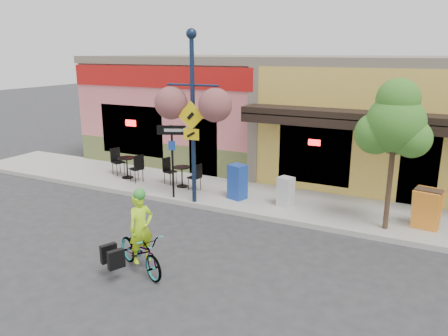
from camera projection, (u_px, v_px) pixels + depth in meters
name	position (u px, v px, depth m)	size (l,w,h in m)	color
ground	(237.00, 223.00, 12.33)	(90.00, 90.00, 0.00)	#2D2D30
sidewalk	(263.00, 199.00, 14.03)	(24.00, 3.00, 0.15)	#9E9B93
curb	(245.00, 214.00, 12.78)	(24.00, 0.12, 0.15)	#A8A59E
building	(313.00, 112.00, 18.21)	(18.20, 8.20, 4.50)	#D1676C
bicycle	(140.00, 251.00, 9.51)	(0.61, 1.76, 0.92)	#93300D
cyclist_rider	(142.00, 239.00, 9.41)	(0.57, 0.37, 1.55)	#B6EF19
lamp_post	(193.00, 119.00, 12.95)	(1.65, 0.66, 5.18)	#13233E
one_way_sign	(173.00, 162.00, 13.72)	(0.90, 0.19, 2.34)	black
cafe_set_left	(127.00, 165.00, 16.02)	(1.69, 0.85, 1.02)	black
cafe_set_right	(182.00, 174.00, 14.99)	(1.55, 0.78, 0.93)	black
newspaper_box_blue	(237.00, 182.00, 13.75)	(0.50, 0.44, 1.11)	#1A3D9E
newspaper_box_grey	(286.00, 192.00, 13.10)	(0.42, 0.38, 0.90)	#BCBCBC
street_tree	(392.00, 155.00, 11.03)	(1.55, 1.55, 3.97)	#3D7A26
sandwich_board	(425.00, 211.00, 11.23)	(0.66, 0.48, 1.10)	orange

